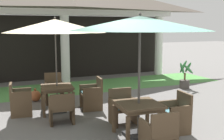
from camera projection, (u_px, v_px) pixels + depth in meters
background_pavilion at (63, 2)px, 11.71m from camera, size 10.53×2.61×4.30m
lawn_strip at (75, 88)px, 10.95m from camera, size 12.33×2.37×0.01m
patio_table_near_foreground at (57, 90)px, 7.78m from camera, size 0.94×0.94×0.74m
patio_umbrella_near_foreground at (55, 26)px, 7.51m from camera, size 2.72×2.72×2.61m
patio_chair_near_foreground_north at (54, 90)px, 8.76m from camera, size 0.61×0.64×0.92m
patio_chair_near_foreground_south at (62, 108)px, 6.89m from camera, size 0.65×0.57×0.78m
patio_chair_near_foreground_west at (20, 100)px, 7.54m from camera, size 0.61×0.60×0.87m
patio_chair_near_foreground_east at (92, 95)px, 8.10m from camera, size 0.63×0.63×0.91m
patio_table_mid_left at (139, 108)px, 6.02m from camera, size 0.97×0.97×0.75m
patio_umbrella_mid_left at (140, 24)px, 5.75m from camera, size 2.93×2.93×2.64m
patio_chair_mid_left_south at (159, 134)px, 5.20m from camera, size 0.61×0.57×0.86m
patio_chair_mid_left_east at (176, 114)px, 6.35m from camera, size 0.60×0.63×0.89m
patio_chair_mid_left_north at (123, 108)px, 6.92m from camera, size 0.66×0.61×0.84m
potted_palm_right_edge at (185, 79)px, 10.77m from camera, size 0.48×0.46×1.08m
terracotta_urn at (35, 96)px, 8.95m from camera, size 0.34×0.34×0.43m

